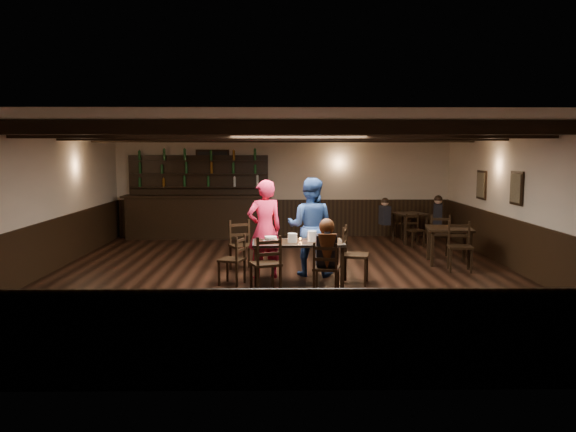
{
  "coord_description": "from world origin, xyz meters",
  "views": [
    {
      "loc": [
        -0.04,
        -10.19,
        2.3
      ],
      "look_at": [
        0.08,
        0.2,
        1.1
      ],
      "focal_mm": 35.0,
      "sensor_mm": 36.0,
      "label": 1
    }
  ],
  "objects_px": {
    "man_blue": "(310,227)",
    "dining_table": "(298,246)",
    "cake": "(271,239)",
    "chair_near_right": "(326,265)",
    "bar_counter": "(198,211)",
    "woman_pink": "(265,229)",
    "chair_near_left": "(267,260)"
  },
  "relations": [
    {
      "from": "man_blue",
      "to": "dining_table",
      "type": "bearing_deg",
      "value": 85.22
    },
    {
      "from": "cake",
      "to": "man_blue",
      "type": "bearing_deg",
      "value": 43.65
    },
    {
      "from": "chair_near_right",
      "to": "bar_counter",
      "type": "bearing_deg",
      "value": 115.45
    },
    {
      "from": "cake",
      "to": "woman_pink",
      "type": "bearing_deg",
      "value": 104.94
    },
    {
      "from": "chair_near_right",
      "to": "woman_pink",
      "type": "relative_size",
      "value": 0.49
    },
    {
      "from": "bar_counter",
      "to": "woman_pink",
      "type": "bearing_deg",
      "value": -68.4
    },
    {
      "from": "chair_near_left",
      "to": "cake",
      "type": "bearing_deg",
      "value": 86.18
    },
    {
      "from": "woman_pink",
      "to": "chair_near_left",
      "type": "bearing_deg",
      "value": 73.1
    },
    {
      "from": "chair_near_left",
      "to": "cake",
      "type": "distance_m",
      "value": 0.73
    },
    {
      "from": "woman_pink",
      "to": "man_blue",
      "type": "bearing_deg",
      "value": 174.75
    },
    {
      "from": "bar_counter",
      "to": "chair_near_left",
      "type": "bearing_deg",
      "value": -71.58
    },
    {
      "from": "dining_table",
      "to": "cake",
      "type": "bearing_deg",
      "value": 173.76
    },
    {
      "from": "woman_pink",
      "to": "cake",
      "type": "xyz_separation_m",
      "value": [
        0.12,
        -0.45,
        -0.11
      ]
    },
    {
      "from": "dining_table",
      "to": "woman_pink",
      "type": "xyz_separation_m",
      "value": [
        -0.59,
        0.51,
        0.23
      ]
    },
    {
      "from": "bar_counter",
      "to": "cake",
      "type": "bearing_deg",
      "value": -68.95
    },
    {
      "from": "chair_near_right",
      "to": "cake",
      "type": "height_order",
      "value": "chair_near_right"
    },
    {
      "from": "chair_near_right",
      "to": "woman_pink",
      "type": "xyz_separation_m",
      "value": [
        -1.01,
        1.31,
        0.39
      ]
    },
    {
      "from": "chair_near_right",
      "to": "cake",
      "type": "relative_size",
      "value": 3.29
    },
    {
      "from": "woman_pink",
      "to": "man_blue",
      "type": "height_order",
      "value": "man_blue"
    },
    {
      "from": "chair_near_left",
      "to": "man_blue",
      "type": "bearing_deg",
      "value": 60.93
    },
    {
      "from": "man_blue",
      "to": "bar_counter",
      "type": "xyz_separation_m",
      "value": [
        -2.76,
        4.62,
        -0.18
      ]
    },
    {
      "from": "dining_table",
      "to": "chair_near_right",
      "type": "bearing_deg",
      "value": -62.44
    },
    {
      "from": "chair_near_left",
      "to": "woman_pink",
      "type": "bearing_deg",
      "value": 93.76
    },
    {
      "from": "chair_near_left",
      "to": "bar_counter",
      "type": "height_order",
      "value": "bar_counter"
    },
    {
      "from": "woman_pink",
      "to": "chair_near_right",
      "type": "bearing_deg",
      "value": 107.02
    },
    {
      "from": "chair_near_right",
      "to": "woman_pink",
      "type": "height_order",
      "value": "woman_pink"
    },
    {
      "from": "chair_near_left",
      "to": "cake",
      "type": "relative_size",
      "value": 3.6
    },
    {
      "from": "dining_table",
      "to": "chair_near_right",
      "type": "xyz_separation_m",
      "value": [
        0.42,
        -0.8,
        -0.16
      ]
    },
    {
      "from": "dining_table",
      "to": "bar_counter",
      "type": "xyz_separation_m",
      "value": [
        -2.51,
        5.35,
        0.05
      ]
    },
    {
      "from": "chair_near_left",
      "to": "man_blue",
      "type": "relative_size",
      "value": 0.52
    },
    {
      "from": "chair_near_left",
      "to": "chair_near_right",
      "type": "bearing_deg",
      "value": -10.01
    },
    {
      "from": "bar_counter",
      "to": "chair_near_right",
      "type": "bearing_deg",
      "value": -64.55
    }
  ]
}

